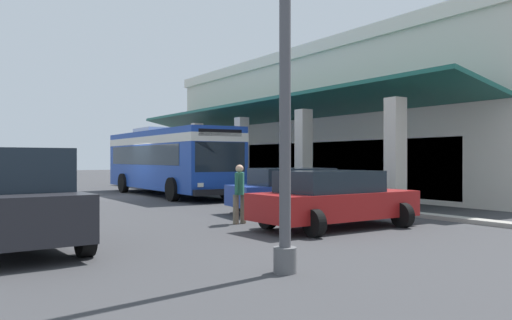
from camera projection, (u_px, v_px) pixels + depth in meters
ground at (261, 191)px, 28.79m from camera, size 120.00×120.00×0.00m
curb_strip at (229, 193)px, 26.13m from camera, size 30.62×0.50×0.12m
plaza_building at (370, 125)px, 31.28m from camera, size 25.82×15.38×7.62m
transit_bus at (168, 157)px, 25.73m from camera, size 11.25×2.97×3.34m
parked_sedan_blue at (295, 190)px, 17.17m from camera, size 2.81×4.59×1.47m
parked_suv_charcoal at (8, 197)px, 10.32m from camera, size 4.90×2.39×1.97m
parked_sedan_red at (334, 199)px, 13.39m from camera, size 2.56×4.47×1.47m
pedestrian at (240, 191)px, 14.34m from camera, size 0.51×0.50×1.61m
potted_palm at (202, 177)px, 31.59m from camera, size 2.08×1.84×2.62m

